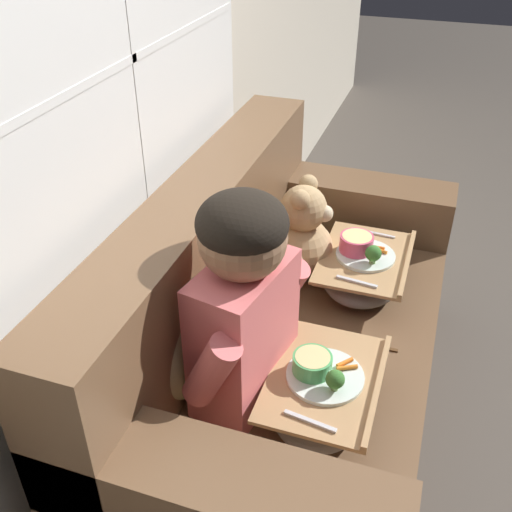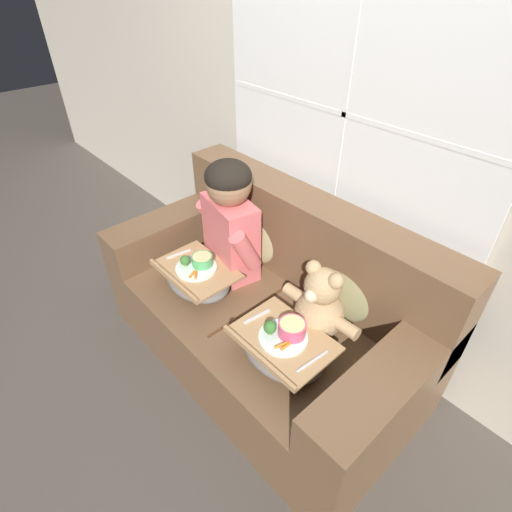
{
  "view_description": "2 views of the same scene",
  "coord_description": "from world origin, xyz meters",
  "px_view_note": "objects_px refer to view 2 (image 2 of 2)",
  "views": [
    {
      "loc": [
        -1.52,
        -0.36,
        1.76
      ],
      "look_at": [
        -0.08,
        0.12,
        0.75
      ],
      "focal_mm": 42.0,
      "sensor_mm": 36.0,
      "label": 1
    },
    {
      "loc": [
        1.1,
        -1.02,
        1.88
      ],
      "look_at": [
        -0.1,
        0.07,
        0.65
      ],
      "focal_mm": 28.0,
      "sensor_mm": 36.0,
      "label": 2
    }
  ],
  "objects_px": {
    "couch": "(269,310)",
    "lap_tray_teddy": "(283,347)",
    "throw_pillow_behind_child": "(255,230)",
    "child_figure": "(230,215)",
    "throw_pillow_behind_teddy": "(345,285)",
    "teddy_bear": "(319,307)",
    "lap_tray_child": "(197,277)"
  },
  "relations": [
    {
      "from": "couch",
      "to": "lap_tray_teddy",
      "type": "relative_size",
      "value": 3.99
    },
    {
      "from": "couch",
      "to": "lap_tray_teddy",
      "type": "xyz_separation_m",
      "value": [
        0.32,
        -0.23,
        0.17
      ]
    },
    {
      "from": "throw_pillow_behind_child",
      "to": "lap_tray_teddy",
      "type": "distance_m",
      "value": 0.77
    },
    {
      "from": "throw_pillow_behind_child",
      "to": "child_figure",
      "type": "distance_m",
      "value": 0.25
    },
    {
      "from": "throw_pillow_behind_child",
      "to": "child_figure",
      "type": "bearing_deg",
      "value": -90.07
    },
    {
      "from": "couch",
      "to": "child_figure",
      "type": "distance_m",
      "value": 0.56
    },
    {
      "from": "throw_pillow_behind_teddy",
      "to": "teddy_bear",
      "type": "distance_m",
      "value": 0.19
    },
    {
      "from": "throw_pillow_behind_teddy",
      "to": "lap_tray_teddy",
      "type": "distance_m",
      "value": 0.43
    },
    {
      "from": "lap_tray_teddy",
      "to": "child_figure",
      "type": "bearing_deg",
      "value": 159.72
    },
    {
      "from": "couch",
      "to": "throw_pillow_behind_teddy",
      "type": "bearing_deg",
      "value": 30.56
    },
    {
      "from": "teddy_bear",
      "to": "lap_tray_child",
      "type": "distance_m",
      "value": 0.69
    },
    {
      "from": "child_figure",
      "to": "lap_tray_child",
      "type": "height_order",
      "value": "child_figure"
    },
    {
      "from": "throw_pillow_behind_child",
      "to": "teddy_bear",
      "type": "height_order",
      "value": "throw_pillow_behind_child"
    },
    {
      "from": "couch",
      "to": "teddy_bear",
      "type": "relative_size",
      "value": 4.09
    },
    {
      "from": "couch",
      "to": "lap_tray_child",
      "type": "bearing_deg",
      "value": -144.53
    },
    {
      "from": "couch",
      "to": "throw_pillow_behind_child",
      "type": "height_order",
      "value": "couch"
    },
    {
      "from": "couch",
      "to": "throw_pillow_behind_teddy",
      "type": "relative_size",
      "value": 4.49
    },
    {
      "from": "throw_pillow_behind_teddy",
      "to": "child_figure",
      "type": "bearing_deg",
      "value": -164.29
    },
    {
      "from": "child_figure",
      "to": "lap_tray_child",
      "type": "relative_size",
      "value": 1.55
    },
    {
      "from": "lap_tray_child",
      "to": "lap_tray_teddy",
      "type": "bearing_deg",
      "value": 0.05
    },
    {
      "from": "child_figure",
      "to": "teddy_bear",
      "type": "relative_size",
      "value": 1.58
    },
    {
      "from": "throw_pillow_behind_child",
      "to": "throw_pillow_behind_teddy",
      "type": "height_order",
      "value": "throw_pillow_behind_child"
    },
    {
      "from": "throw_pillow_behind_child",
      "to": "lap_tray_teddy",
      "type": "relative_size",
      "value": 0.96
    },
    {
      "from": "throw_pillow_behind_child",
      "to": "throw_pillow_behind_teddy",
      "type": "distance_m",
      "value": 0.64
    },
    {
      "from": "child_figure",
      "to": "lap_tray_child",
      "type": "bearing_deg",
      "value": -90.03
    },
    {
      "from": "teddy_bear",
      "to": "lap_tray_child",
      "type": "xyz_separation_m",
      "value": [
        -0.64,
        -0.23,
        -0.09
      ]
    },
    {
      "from": "lap_tray_child",
      "to": "throw_pillow_behind_teddy",
      "type": "bearing_deg",
      "value": 33.09
    },
    {
      "from": "lap_tray_child",
      "to": "teddy_bear",
      "type": "bearing_deg",
      "value": 19.98
    },
    {
      "from": "couch",
      "to": "teddy_bear",
      "type": "distance_m",
      "value": 0.41
    },
    {
      "from": "throw_pillow_behind_teddy",
      "to": "child_figure",
      "type": "distance_m",
      "value": 0.69
    },
    {
      "from": "teddy_bear",
      "to": "lap_tray_child",
      "type": "bearing_deg",
      "value": -160.02
    },
    {
      "from": "couch",
      "to": "lap_tray_child",
      "type": "height_order",
      "value": "couch"
    }
  ]
}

